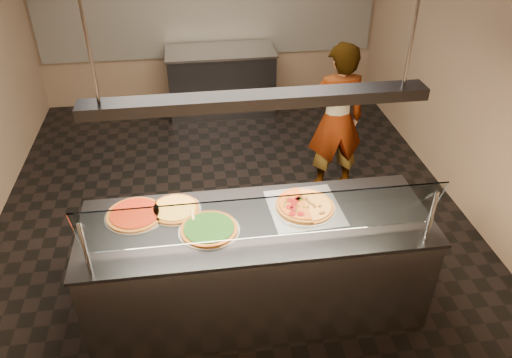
{
  "coord_description": "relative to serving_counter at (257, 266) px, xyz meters",
  "views": [
    {
      "loc": [
        -0.35,
        -4.33,
        3.33
      ],
      "look_at": [
        0.14,
        -0.91,
        1.02
      ],
      "focal_mm": 35.0,
      "sensor_mm": 36.0,
      "label": 1
    }
  ],
  "objects": [
    {
      "name": "lamp_rod_left",
      "position": [
        -1.0,
        0.0,
        2.03
      ],
      "size": [
        0.02,
        0.02,
        1.01
      ],
      "primitive_type": "cylinder",
      "color": "#B7B7BC",
      "rests_on": "ceiling"
    },
    {
      "name": "wall_right",
      "position": [
        2.43,
        1.36,
        1.03
      ],
      "size": [
        0.02,
        6.0,
        3.0
      ],
      "primitive_type": "cube",
      "color": "#8F765C",
      "rests_on": "ground"
    },
    {
      "name": "pizza_cheese",
      "position": [
        -0.62,
        0.24,
        0.48
      ],
      "size": [
        0.42,
        0.42,
        0.03
      ],
      "color": "silver",
      "rests_on": "serving_counter"
    },
    {
      "name": "prep_table",
      "position": [
        0.04,
        3.91,
        0.0
      ],
      "size": [
        1.55,
        0.74,
        0.93
      ],
      "color": "#313135",
      "rests_on": "ground"
    },
    {
      "name": "worker",
      "position": [
        1.11,
        1.7,
        0.4
      ],
      "size": [
        0.65,
        0.45,
        1.73
      ],
      "primitive_type": "imported",
      "rotation": [
        0.0,
        0.0,
        3.2
      ],
      "color": "#423E48",
      "rests_on": "ground"
    },
    {
      "name": "lamp_rod_right",
      "position": [
        1.0,
        0.0,
        2.03
      ],
      "size": [
        0.02,
        0.02,
        1.01
      ],
      "primitive_type": "cylinder",
      "color": "#B7B7BC",
      "rests_on": "ceiling"
    },
    {
      "name": "pizza_spatula",
      "position": [
        -0.45,
        0.08,
        0.49
      ],
      "size": [
        0.18,
        0.23,
        0.02
      ],
      "color": "#B7B7BC",
      "rests_on": "pizza_spinach"
    },
    {
      "name": "pizza_spinach",
      "position": [
        -0.37,
        -0.05,
        0.48
      ],
      "size": [
        0.46,
        0.46,
        0.03
      ],
      "color": "silver",
      "rests_on": "serving_counter"
    },
    {
      "name": "half_pizza_pepperoni",
      "position": [
        0.29,
        0.12,
        0.5
      ],
      "size": [
        0.25,
        0.47,
        0.05
      ],
      "color": "brown",
      "rests_on": "perforated_tray"
    },
    {
      "name": "wall_back",
      "position": [
        -0.08,
        4.37,
        1.03
      ],
      "size": [
        5.0,
        0.02,
        3.0
      ],
      "primitive_type": "cube",
      "color": "#8F765C",
      "rests_on": "ground"
    },
    {
      "name": "pizza_tomato",
      "position": [
        -0.93,
        0.21,
        0.48
      ],
      "size": [
        0.47,
        0.47,
        0.03
      ],
      "color": "silver",
      "rests_on": "serving_counter"
    },
    {
      "name": "perforated_tray",
      "position": [
        0.4,
        0.12,
        0.47
      ],
      "size": [
        0.58,
        0.58,
        0.01
      ],
      "color": "silver",
      "rests_on": "serving_counter"
    },
    {
      "name": "wall_front",
      "position": [
        -0.08,
        -1.65,
        1.03
      ],
      "size": [
        5.0,
        0.02,
        3.0
      ],
      "primitive_type": "cube",
      "color": "#8F765C",
      "rests_on": "ground"
    },
    {
      "name": "tile_band",
      "position": [
        -0.08,
        4.34,
        0.83
      ],
      "size": [
        4.9,
        0.02,
        1.2
      ],
      "primitive_type": "cube",
      "color": "silver",
      "rests_on": "wall_back"
    },
    {
      "name": "ground",
      "position": [
        -0.08,
        1.36,
        -0.48
      ],
      "size": [
        5.0,
        6.0,
        0.02
      ],
      "primitive_type": "cube",
      "color": "black",
      "rests_on": "ground"
    },
    {
      "name": "heat_lamp_housing",
      "position": [
        0.0,
        0.0,
        1.48
      ],
      "size": [
        2.3,
        0.18,
        0.08
      ],
      "primitive_type": "cube",
      "color": "#313135",
      "rests_on": "ceiling"
    },
    {
      "name": "half_pizza_sausage",
      "position": [
        0.51,
        0.12,
        0.49
      ],
      "size": [
        0.25,
        0.47,
        0.04
      ],
      "color": "brown",
      "rests_on": "perforated_tray"
    },
    {
      "name": "serving_counter",
      "position": [
        0.0,
        0.0,
        0.0
      ],
      "size": [
        2.72,
        0.94,
        0.93
      ],
      "color": "#B7B7BC",
      "rests_on": "ground"
    },
    {
      "name": "sneeze_guard",
      "position": [
        0.0,
        -0.34,
        0.76
      ],
      "size": [
        2.48,
        0.18,
        0.54
      ],
      "color": "#B7B7BC",
      "rests_on": "serving_counter"
    }
  ]
}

